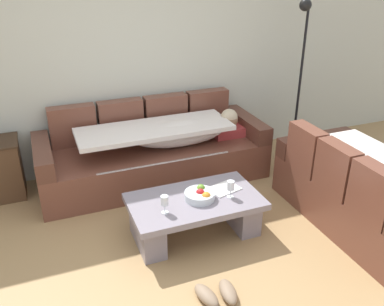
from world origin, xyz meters
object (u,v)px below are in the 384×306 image
(pair_of_shoes, at_px, (217,294))
(wine_glass_near_left, at_px, (165,201))
(fruit_bowl, at_px, (200,195))
(wine_glass_near_right, at_px, (231,186))
(coffee_table, at_px, (195,212))
(open_magazine, at_px, (224,189))
(floor_lamp, at_px, (300,70))
(couch_along_wall, at_px, (157,152))
(couch_near_window, at_px, (362,192))

(pair_of_shoes, bearing_deg, wine_glass_near_left, 103.82)
(fruit_bowl, distance_m, wine_glass_near_right, 0.29)
(wine_glass_near_right, bearing_deg, pair_of_shoes, -121.94)
(coffee_table, height_order, wine_glass_near_right, wine_glass_near_right)
(open_magazine, relative_size, floor_lamp, 0.14)
(coffee_table, relative_size, wine_glass_near_right, 7.23)
(couch_along_wall, bearing_deg, pair_of_shoes, -94.39)
(wine_glass_near_left, bearing_deg, open_magazine, 15.17)
(couch_along_wall, bearing_deg, wine_glass_near_left, -104.26)
(couch_near_window, distance_m, fruit_bowl, 1.57)
(couch_along_wall, height_order, pair_of_shoes, couch_along_wall)
(wine_glass_near_right, bearing_deg, couch_along_wall, 103.47)
(couch_along_wall, relative_size, wine_glass_near_left, 15.41)
(floor_lamp, bearing_deg, open_magazine, -143.80)
(fruit_bowl, xyz_separation_m, open_magazine, (0.27, 0.08, -0.04))
(coffee_table, distance_m, wine_glass_near_left, 0.43)
(couch_along_wall, bearing_deg, coffee_table, -90.25)
(floor_lamp, height_order, pair_of_shoes, floor_lamp)
(pair_of_shoes, bearing_deg, floor_lamp, 45.08)
(coffee_table, height_order, wine_glass_near_left, wine_glass_near_left)
(couch_near_window, relative_size, wine_glass_near_right, 10.38)
(fruit_bowl, relative_size, pair_of_shoes, 0.84)
(couch_along_wall, height_order, floor_lamp, floor_lamp)
(open_magazine, bearing_deg, couch_along_wall, 90.93)
(floor_lamp, bearing_deg, couch_near_window, -100.60)
(open_magazine, height_order, floor_lamp, floor_lamp)
(couch_near_window, xyz_separation_m, open_magazine, (-1.25, 0.46, 0.05))
(wine_glass_near_left, bearing_deg, couch_along_wall, 75.74)
(fruit_bowl, height_order, open_magazine, fruit_bowl)
(wine_glass_near_right, height_order, open_magazine, wine_glass_near_right)
(coffee_table, xyz_separation_m, wine_glass_near_right, (0.31, -0.09, 0.26))
(couch_near_window, relative_size, open_magazine, 6.15)
(couch_near_window, bearing_deg, floor_lamp, -10.60)
(couch_along_wall, relative_size, wine_glass_near_right, 15.41)
(couch_along_wall, relative_size, couch_near_window, 1.49)
(couch_along_wall, relative_size, coffee_table, 2.13)
(wine_glass_near_right, bearing_deg, wine_glass_near_left, -177.83)
(floor_lamp, bearing_deg, coffee_table, -147.50)
(coffee_table, xyz_separation_m, wine_glass_near_left, (-0.33, -0.12, 0.26))
(couch_along_wall, distance_m, fruit_bowl, 1.21)
(couch_along_wall, height_order, fruit_bowl, couch_along_wall)
(wine_glass_near_left, relative_size, pair_of_shoes, 0.50)
(fruit_bowl, xyz_separation_m, wine_glass_near_left, (-0.37, -0.10, 0.08))
(wine_glass_near_right, height_order, pair_of_shoes, wine_glass_near_right)
(open_magazine, bearing_deg, floor_lamp, 21.47)
(floor_lamp, distance_m, pair_of_shoes, 3.05)
(couch_along_wall, distance_m, coffee_table, 1.19)
(coffee_table, bearing_deg, fruit_bowl, -22.66)
(couch_near_window, bearing_deg, coffee_table, 75.54)
(pair_of_shoes, bearing_deg, fruit_bowl, 76.50)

